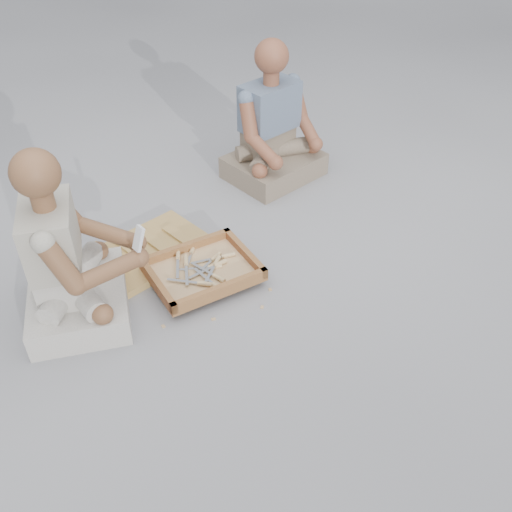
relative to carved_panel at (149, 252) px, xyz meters
name	(u,v)px	position (x,y,z in m)	size (l,w,h in m)	color
ground	(259,321)	(0.35, -0.67, -0.02)	(60.00, 60.00, 0.00)	#96979B
carved_panel	(149,252)	(0.00, 0.00, 0.00)	(0.62, 0.42, 0.04)	#A07C3D
tool_tray	(203,271)	(0.20, -0.30, 0.04)	(0.56, 0.47, 0.07)	brown
chisel_0	(186,263)	(0.14, -0.24, 0.06)	(0.08, 0.22, 0.02)	silver
chisel_1	(216,276)	(0.24, -0.38, 0.06)	(0.12, 0.20, 0.02)	silver
chisel_2	(192,251)	(0.20, -0.14, 0.05)	(0.12, 0.20, 0.02)	silver
chisel_3	(213,259)	(0.27, -0.24, 0.05)	(0.19, 0.14, 0.02)	silver
chisel_4	(224,256)	(0.33, -0.25, 0.05)	(0.22, 0.03, 0.02)	silver
chisel_5	(217,265)	(0.27, -0.30, 0.06)	(0.22, 0.07, 0.02)	silver
chisel_6	(215,285)	(0.21, -0.44, 0.06)	(0.08, 0.22, 0.02)	silver
chisel_7	(211,267)	(0.24, -0.29, 0.05)	(0.22, 0.08, 0.02)	silver
chisel_8	(215,264)	(0.27, -0.29, 0.06)	(0.15, 0.18, 0.02)	silver
chisel_9	(200,283)	(0.16, -0.40, 0.06)	(0.19, 0.13, 0.02)	silver
chisel_10	(178,257)	(0.11, -0.17, 0.06)	(0.08, 0.22, 0.02)	silver
wood_chip_0	(148,256)	(-0.01, -0.01, -0.02)	(0.02, 0.01, 0.00)	tan
wood_chip_1	(163,326)	(-0.07, -0.53, -0.02)	(0.02, 0.01, 0.00)	tan
wood_chip_2	(218,260)	(0.32, -0.17, -0.02)	(0.02, 0.01, 0.00)	tan
wood_chip_3	(178,290)	(0.06, -0.32, -0.02)	(0.02, 0.01, 0.00)	tan
wood_chip_4	(213,319)	(0.16, -0.58, -0.02)	(0.02, 0.01, 0.00)	tan
wood_chip_5	(270,289)	(0.48, -0.49, -0.02)	(0.02, 0.01, 0.00)	tan
wood_chip_6	(198,239)	(0.28, 0.03, -0.02)	(0.02, 0.01, 0.00)	tan
wood_chip_7	(262,307)	(0.39, -0.59, -0.02)	(0.02, 0.01, 0.00)	tan
wood_chip_8	(198,287)	(0.16, -0.34, -0.02)	(0.02, 0.01, 0.00)	tan
craftsman	(69,264)	(-0.40, -0.29, 0.27)	(0.60, 0.60, 0.84)	#BAB6AD
companion	(273,134)	(0.93, 0.51, 0.26)	(0.66, 0.59, 0.85)	#786856
mobile_phone	(139,238)	(-0.10, -0.39, 0.39)	(0.06, 0.06, 0.11)	silver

